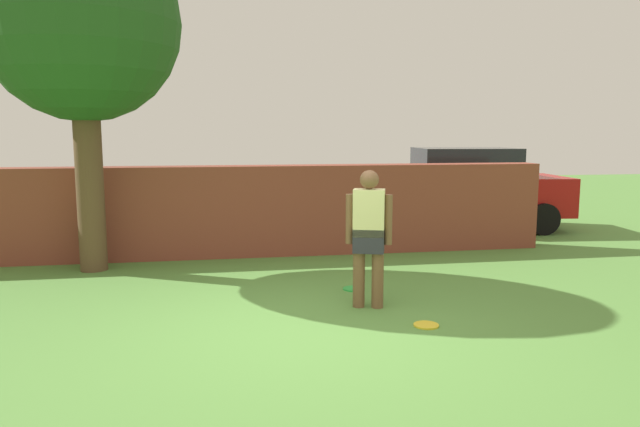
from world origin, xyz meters
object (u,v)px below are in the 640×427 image
Objects in this scene: person at (369,232)px; car at (464,189)px; frisbee_green at (353,289)px; frisbee_yellow at (426,325)px; tree at (81,26)px.

car is at bearing -105.36° from person.
person is 1.19m from frisbee_green.
frisbee_yellow is at bearing 137.60° from person.
frisbee_yellow is at bearing -39.51° from tree.
tree reaches higher than frisbee_yellow.
car reaches higher than frisbee_green.
frisbee_yellow is (0.44, -1.57, 0.00)m from frisbee_green.
car is at bearing 20.87° from tree.
frisbee_green is at bearing 105.52° from frisbee_yellow.
car is at bearing 63.54° from frisbee_yellow.
frisbee_green is (-3.41, -4.41, -0.85)m from car.
person is 1.26m from frisbee_yellow.
frisbee_yellow is at bearing 69.24° from car.
car is 5.64m from frisbee_green.
frisbee_yellow is (-2.98, -5.98, -0.85)m from car.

